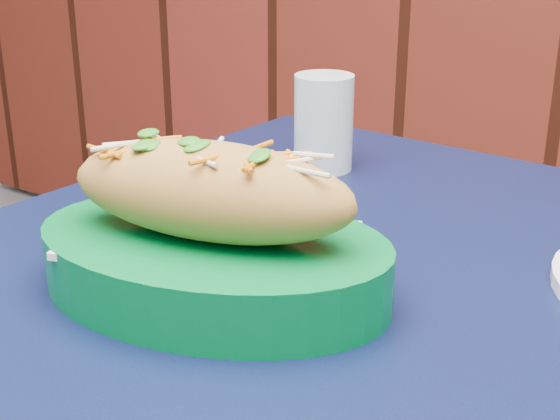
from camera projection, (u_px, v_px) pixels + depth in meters
The scene contains 3 objects.
cafe_table at pixel (376, 385), 0.65m from camera, with size 0.87×0.87×0.75m.
banh_mi_basket at pixel (212, 234), 0.60m from camera, with size 0.32×0.24×0.13m.
water_glass at pixel (324, 123), 0.89m from camera, with size 0.07×0.07×0.11m, color silver.
Camera 1 is at (0.02, 1.13, 1.03)m, focal length 50.00 mm.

